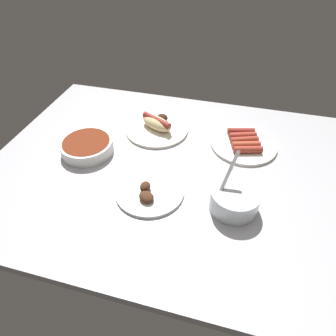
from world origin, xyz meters
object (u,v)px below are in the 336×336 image
Objects in this scene: bowl_coleslaw at (234,199)px; bowl_chili at (87,146)px; plate_sausages at (244,143)px; plate_grilled_meat at (149,191)px; plate_hotdog_assembled at (157,126)px.

bowl_chili is at bearing -13.45° from bowl_coleslaw.
plate_sausages is 1.13× the size of plate_grilled_meat.
bowl_coleslaw is at bearing -178.40° from plate_grilled_meat.
bowl_chili is 29.70cm from plate_grilled_meat.
plate_hotdog_assembled is (-19.77, -18.86, -0.59)cm from bowl_chili.
plate_sausages is 55.35cm from bowl_chili.
plate_grilled_meat is (24.74, 0.69, -2.82)cm from bowl_coleslaw.
plate_hotdog_assembled is (32.68, -1.23, 0.67)cm from plate_sausages.
plate_hotdog_assembled is at bearing -2.16° from plate_sausages.
plate_sausages is 40.03cm from plate_grilled_meat.
bowl_chili is 0.86× the size of plate_grilled_meat.
plate_sausages is at bearing -130.12° from plate_grilled_meat.
bowl_coleslaw reaches higher than plate_sausages.
bowl_chili is at bearing -25.97° from plate_grilled_meat.
bowl_chili is at bearing 18.57° from plate_sausages.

